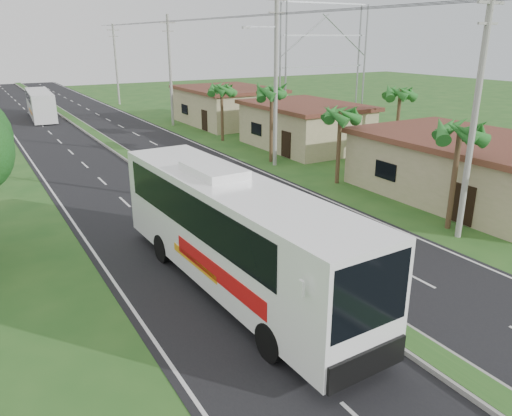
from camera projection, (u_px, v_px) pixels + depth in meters
ground at (345, 301)px, 17.72m from camera, size 180.00×180.00×0.00m
road_asphalt at (154, 174)px, 34.01m from camera, size 14.00×160.00×0.02m
median_strip at (154, 173)px, 33.98m from camera, size 1.20×160.00×0.18m
lane_edge_left at (50, 189)px, 30.80m from camera, size 0.12×160.00×0.01m
lane_edge_right at (240, 162)px, 37.23m from camera, size 0.12×160.00×0.01m
shop_near at (467, 167)px, 28.74m from camera, size 8.60×12.60×3.52m
shop_mid at (305, 125)px, 41.75m from camera, size 7.60×10.60×3.67m
shop_far at (228, 105)px, 53.13m from camera, size 8.60×11.60×3.82m
palm_verge_a at (460, 132)px, 22.93m from camera, size 2.40×2.40×5.45m
palm_verge_b at (340, 115)px, 30.58m from camera, size 2.40×2.40×5.05m
palm_verge_c at (272, 92)px, 35.75m from camera, size 2.40×2.40×5.85m
palm_verge_d at (222, 89)px, 43.51m from camera, size 2.40×2.40×5.25m
palm_behind_shop at (400, 93)px, 36.72m from camera, size 2.40×2.40×5.65m
utility_pole_a at (475, 115)px, 21.57m from camera, size 1.60×0.28×11.00m
utility_pole_b at (275, 77)px, 34.41m from camera, size 3.20×0.28×12.00m
utility_pole_c at (170, 70)px, 50.91m from camera, size 1.60×0.28×11.00m
utility_pole_d at (116, 64)px, 67.28m from camera, size 1.60×0.28×10.50m
billboard_lattice at (324, 58)px, 50.49m from camera, size 10.18×1.18×12.07m
coach_bus_main at (232, 227)px, 17.88m from camera, size 3.34×13.73×4.41m
coach_bus_far at (40, 103)px, 56.33m from camera, size 2.98×10.77×3.10m
motorcyclist at (274, 244)px, 20.49m from camera, size 1.62×1.03×2.25m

